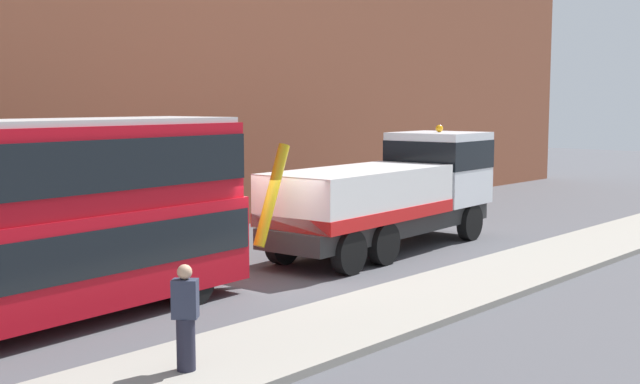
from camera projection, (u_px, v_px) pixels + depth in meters
ground_plane at (256, 282)px, 19.64m from camera, size 120.00×120.00×0.00m
near_kerb at (394, 308)px, 16.84m from camera, size 60.00×2.80×0.15m
recovery_tow_truck at (393, 191)px, 23.94m from camera, size 10.22×3.27×3.67m
pedestrian_onlooker at (185, 319)px, 12.64m from camera, size 0.45×0.47×1.71m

